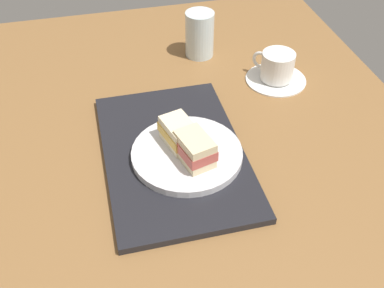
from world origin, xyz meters
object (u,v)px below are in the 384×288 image
(sandwich_plate, at_px, (187,154))
(sandwich_near, at_px, (179,133))
(sandwich_far, at_px, (195,149))
(coffee_cup, at_px, (277,69))
(drinking_glass, at_px, (200,34))

(sandwich_plate, bearing_deg, sandwich_near, -162.05)
(sandwich_far, distance_m, coffee_cup, 0.38)
(sandwich_far, height_order, coffee_cup, sandwich_far)
(sandwich_near, relative_size, coffee_cup, 0.64)
(sandwich_plate, relative_size, sandwich_far, 2.42)
(sandwich_near, relative_size, sandwich_far, 1.04)
(sandwich_near, xyz_separation_m, drinking_glass, (-0.37, 0.14, 0.00))
(coffee_cup, xyz_separation_m, drinking_glass, (-0.16, -0.15, 0.03))
(sandwich_far, xyz_separation_m, drinking_glass, (-0.43, 0.12, 0.00))
(coffee_cup, distance_m, drinking_glass, 0.23)
(sandwich_near, relative_size, drinking_glass, 0.80)
(sandwich_plate, relative_size, drinking_glass, 1.85)
(sandwich_near, xyz_separation_m, coffee_cup, (-0.20, 0.29, -0.02))
(sandwich_plate, height_order, coffee_cup, coffee_cup)
(sandwich_plate, xyz_separation_m, coffee_cup, (-0.23, 0.28, 0.01))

